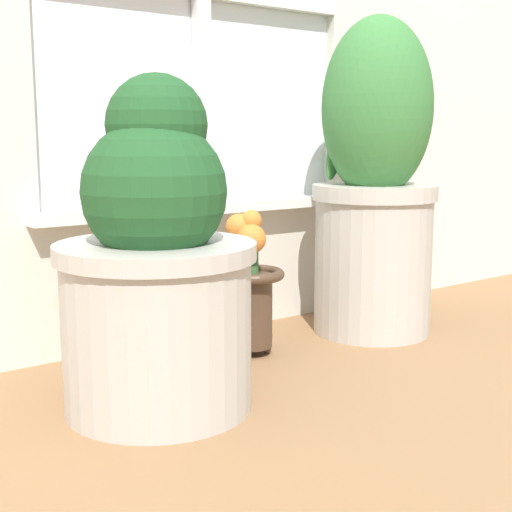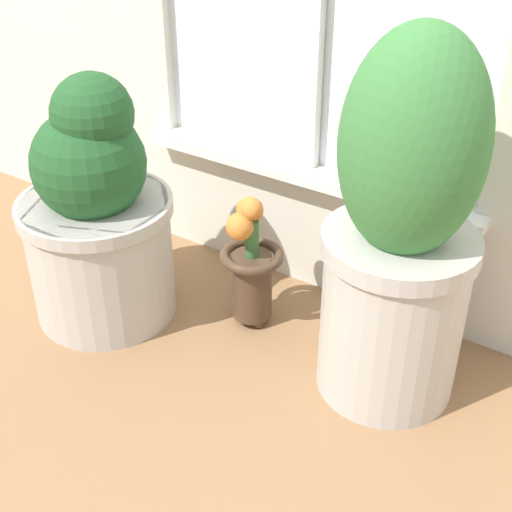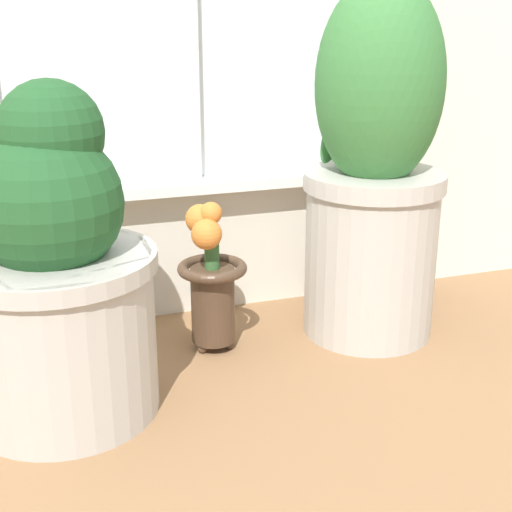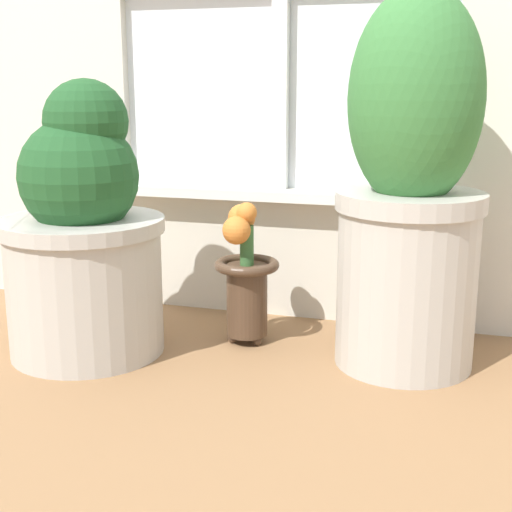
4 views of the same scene
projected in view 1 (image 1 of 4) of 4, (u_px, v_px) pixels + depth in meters
ground_plane at (363, 395)px, 1.29m from camera, size 10.00×10.00×0.00m
potted_plant_left at (157, 266)px, 1.19m from camera, size 0.34×0.34×0.56m
potted_plant_right at (375, 185)px, 1.65m from camera, size 0.29×0.29×0.73m
flower_vase at (250, 285)px, 1.50m from camera, size 0.14×0.14×0.31m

